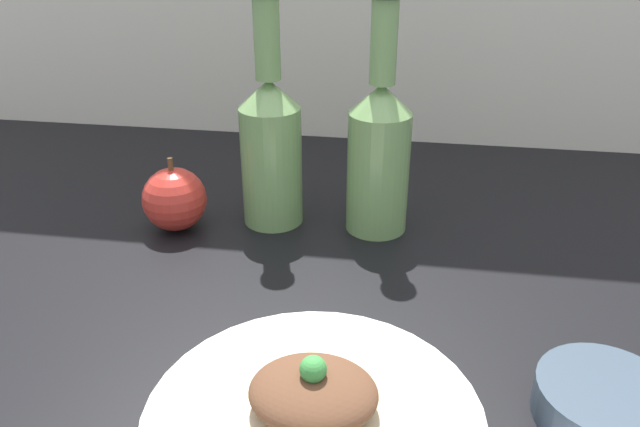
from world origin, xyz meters
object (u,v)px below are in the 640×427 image
cider_bottle_right (379,149)px  apple (175,199)px  plated_food (313,399)px  dipping_bowl (605,403)px  cider_bottle_left (271,143)px  plate (313,418)px

cider_bottle_right → apple: size_ratio=3.07×
cider_bottle_right → apple: (-23.73, -3.83, -6.29)cm
plated_food → dipping_bowl: (21.79, 4.27, -1.20)cm
apple → cider_bottle_left: bearing=19.1°
cider_bottle_left → apple: (-11.07, -3.83, -6.29)cm
dipping_bowl → plated_food: bearing=-168.9°
plate → cider_bottle_left: (-10.42, 32.71, 9.28)cm
plate → apple: (-21.49, 28.88, 2.99)cm
plate → dipping_bowl: bearing=11.1°
plate → apple: bearing=126.6°
plate → cider_bottle_left: cider_bottle_left is taller
plated_food → cider_bottle_left: bearing=107.7°
plate → cider_bottle_right: 34.07cm
plate → plated_food: 1.91cm
plate → apple: apple is taller
dipping_bowl → plate: bearing=-168.9°
cider_bottle_right → dipping_bowl: cider_bottle_right is taller
dipping_bowl → cider_bottle_left: bearing=138.6°
plate → dipping_bowl: 22.21cm
plated_food → cider_bottle_left: size_ratio=0.68×
plated_food → apple: apple is taller
plated_food → cider_bottle_right: 33.60cm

